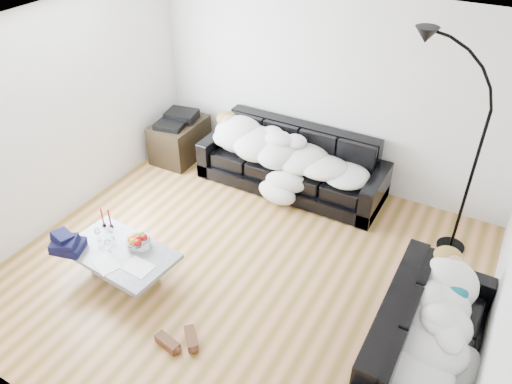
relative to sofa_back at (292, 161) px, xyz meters
The scene contains 23 objects.
ground 1.83m from the sofa_back, 81.61° to the right, with size 5.00×5.00×0.00m, color olive.
wall_back 1.04m from the sofa_back, 62.00° to the left, with size 5.00×0.02×2.60m, color silver.
wall_left 2.98m from the sofa_back, 141.82° to the right, with size 0.02×4.50×2.60m, color silver.
ceiling 2.82m from the sofa_back, 81.61° to the right, with size 5.00×5.00×0.00m, color white.
sofa_back is the anchor object (origin of this frame).
sofa_right 3.15m from the sofa_back, 42.48° to the right, with size 2.00×0.86×0.81m, color black.
sleeper_back 0.23m from the sofa_back, 90.00° to the right, with size 2.15×0.74×0.43m, color white, non-canonical shape.
sleeper_right 3.16m from the sofa_back, 42.48° to the right, with size 1.71×0.72×0.42m, color white, non-canonical shape.
teal_cushion 2.74m from the sofa_back, 33.69° to the right, with size 0.36×0.30×0.20m, color #0E5663.
coffee_table 2.62m from the sofa_back, 109.32° to the right, with size 1.20×0.70×0.35m, color #939699.
fruit_bowl 2.41m from the sofa_back, 107.63° to the right, with size 0.26×0.26×0.16m, color white.
wine_glass_a 2.58m from the sofa_back, 114.76° to the right, with size 0.07×0.07×0.16m, color white.
wine_glass_b 2.71m from the sofa_back, 116.17° to the right, with size 0.07×0.07×0.16m, color white.
wine_glass_c 2.70m from the sofa_back, 111.03° to the right, with size 0.07×0.07×0.17m, color white.
candle_left 2.58m from the sofa_back, 120.69° to the right, with size 0.04×0.04×0.24m, color maroon.
candle_right 2.51m from the sofa_back, 119.34° to the right, with size 0.04×0.04×0.24m, color maroon.
newspaper_a 2.62m from the sofa_back, 101.64° to the right, with size 0.30×0.23×0.01m, color silver.
newspaper_b 2.82m from the sofa_back, 107.61° to the right, with size 0.30×0.21×0.01m, color silver.
navy_jacket 3.06m from the sofa_back, 116.63° to the right, with size 0.35×0.29×0.17m, color black, non-canonical shape.
shoes 2.96m from the sofa_back, 85.59° to the right, with size 0.46×0.33×0.10m, color #472311, non-canonical shape.
av_cabinet 1.82m from the sofa_back, behind, with size 0.59×0.85×0.59m, color black.
stereo 1.83m from the sofa_back, behind, with size 0.44×0.34×0.13m, color black.
floor_lamp 2.34m from the sofa_back, ahead, with size 0.80×0.32×2.20m, color black, non-canonical shape.
Camera 1 is at (2.11, -3.50, 3.98)m, focal length 35.00 mm.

